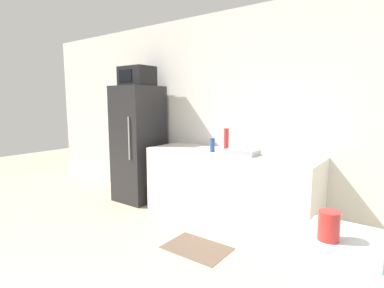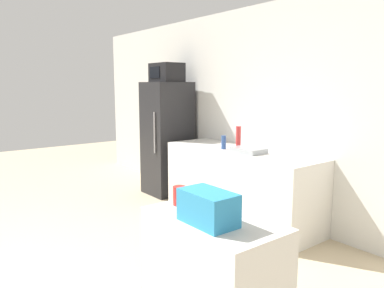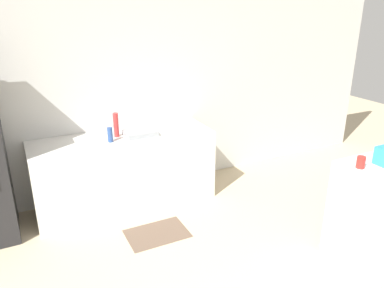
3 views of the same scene
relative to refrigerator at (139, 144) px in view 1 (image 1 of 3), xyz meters
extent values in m
cube|color=silver|center=(1.53, 0.40, 0.46)|extent=(8.00, 0.06, 2.60)
cube|color=#232326|center=(0.00, 0.00, 0.00)|extent=(0.58, 0.62, 1.68)
cylinder|color=#B7B7BC|center=(0.16, -0.33, 0.13)|extent=(0.02, 0.02, 0.59)
cube|color=black|center=(0.00, 0.00, 0.98)|extent=(0.47, 0.35, 0.28)
cube|color=black|center=(-0.05, -0.18, 0.98)|extent=(0.26, 0.01, 0.17)
cube|color=silver|center=(1.51, 0.03, -0.41)|extent=(2.08, 0.68, 0.87)
cube|color=#9EA3A8|center=(1.70, -0.02, 0.05)|extent=(0.37, 0.26, 0.06)
cylinder|color=red|center=(1.45, 0.06, 0.16)|extent=(0.06, 0.06, 0.28)
cylinder|color=#2D4C8C|center=(1.34, -0.08, 0.11)|extent=(0.06, 0.06, 0.17)
cylinder|color=red|center=(3.03, -1.97, 0.19)|extent=(0.07, 0.07, 0.11)
cube|color=brown|center=(1.59, -0.75, -0.84)|extent=(0.64, 0.44, 0.01)
camera|label=1|loc=(3.23, -3.06, 0.62)|focal=28.00mm
camera|label=2|loc=(4.65, -3.14, 0.79)|focal=35.00mm
camera|label=3|loc=(0.42, -3.96, 1.47)|focal=35.00mm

